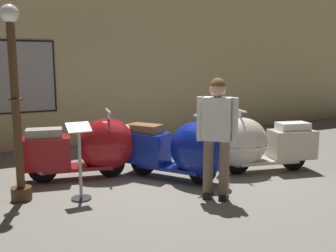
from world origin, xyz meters
TOP-DOWN VIEW (x-y plane):
  - ground_plane at (0.00, 0.00)m, footprint 60.00×60.00m
  - showroom_back_wall at (-0.17, 3.69)m, footprint 18.00×0.63m
  - scooter_0 at (-1.34, 0.95)m, footprint 1.91×0.91m
  - scooter_1 at (-0.07, 0.12)m, footprint 1.46×1.84m
  - scooter_2 at (1.30, -0.09)m, footprint 1.90×0.96m
  - lamppost at (-2.46, 0.43)m, footprint 0.28×0.28m
  - visitor_0 at (-0.05, -0.80)m, footprint 0.44×0.44m
  - info_stanchion at (-1.73, 0.06)m, footprint 0.33×0.28m

SIDE VIEW (x-z plane):
  - ground_plane at x=0.00m, z-range 0.00..0.00m
  - info_stanchion at x=-1.73m, z-range -0.09..0.99m
  - scooter_2 at x=1.30m, z-range -0.05..1.07m
  - scooter_0 at x=-1.34m, z-range -0.05..1.08m
  - scooter_1 at x=-0.07m, z-range -0.05..1.08m
  - visitor_0 at x=-0.05m, z-range 0.13..1.82m
  - lamppost at x=-2.46m, z-range -0.02..2.61m
  - showroom_back_wall at x=-0.17m, z-range 0.00..3.88m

